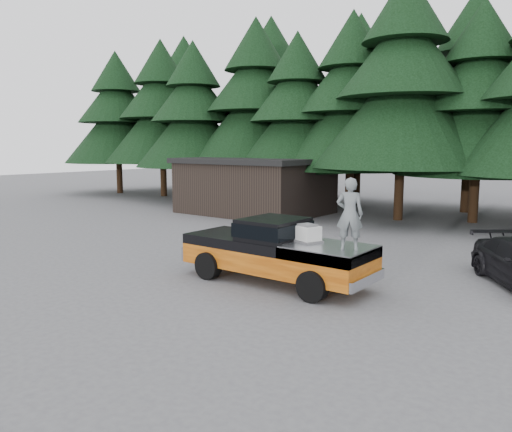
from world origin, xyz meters
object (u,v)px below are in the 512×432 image
Objects in this scene: man_on_bed at (350,214)px; utility_building at (255,185)px; air_compressor at (307,234)px; pickup_truck at (276,260)px.

man_on_bed is 0.23× the size of utility_building.
man_on_bed reaches higher than air_compressor.
utility_building reaches higher than pickup_truck.
utility_building is (-12.44, 12.01, -0.62)m from man_on_bed.
utility_building reaches higher than air_compressor.
pickup_truck is at bearing -49.91° from utility_building.
man_on_bed is (2.45, -0.14, 1.62)m from pickup_truck.
pickup_truck is at bearing -26.66° from man_on_bed.
utility_building reaches higher than man_on_bed.
air_compressor is 0.08× the size of utility_building.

